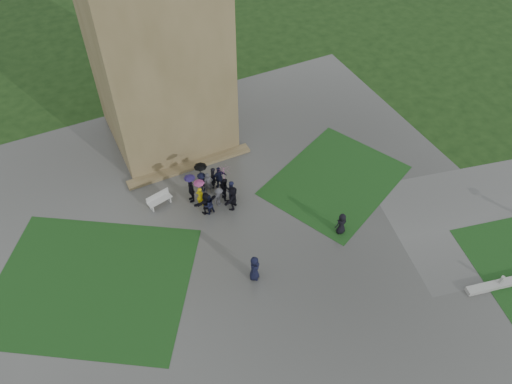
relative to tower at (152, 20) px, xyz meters
name	(u,v)px	position (x,y,z in m)	size (l,w,h in m)	color
ground	(256,282)	(0.00, -15.00, -9.00)	(120.00, 120.00, 0.00)	black
plaza	(242,256)	(0.00, -13.00, -8.99)	(34.00, 34.00, 0.02)	#3B3C39
lawn_inset_left	(92,283)	(-8.50, -11.00, -8.97)	(11.00, 9.00, 0.01)	#123512
lawn_inset_right	(335,180)	(8.50, -10.00, -8.97)	(9.00, 7.00, 0.01)	#123512
tower	(152,20)	(0.00, 0.00, 0.00)	(8.00, 8.00, 18.00)	brown
tower_plinth	(190,166)	(0.00, -4.40, -8.87)	(9.00, 0.80, 0.22)	brown
bench	(159,199)	(-3.05, -6.88, -8.49)	(1.71, 0.87, 0.95)	#AFAFAA
visitor_cluster	(214,189)	(0.33, -8.10, -7.91)	(3.32, 3.64, 2.69)	black
pedestrian_mid	(255,268)	(0.05, -14.69, -8.09)	(0.87, 0.59, 1.78)	black
pedestrian_near	(341,224)	(6.31, -14.00, -8.19)	(0.78, 0.53, 1.59)	black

